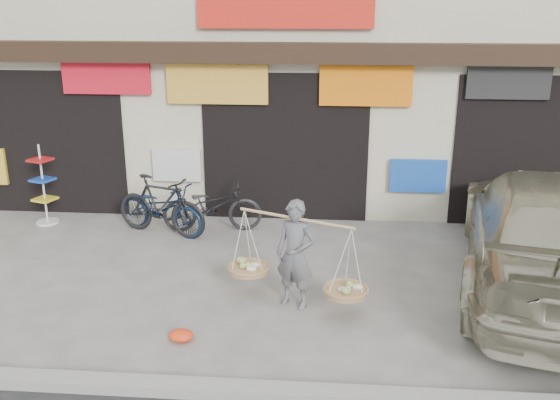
# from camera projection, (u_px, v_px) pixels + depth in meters

# --- Properties ---
(ground) EXTENTS (70.00, 70.00, 0.00)m
(ground) POSITION_uv_depth(u_px,v_px,m) (266.00, 305.00, 8.43)
(ground) COLOR gray
(ground) RESTS_ON ground
(kerb) EXTENTS (70.00, 0.25, 0.12)m
(kerb) POSITION_uv_depth(u_px,v_px,m) (246.00, 391.00, 6.52)
(kerb) COLOR gray
(kerb) RESTS_ON ground
(shophouse_block) EXTENTS (14.00, 6.32, 7.00)m
(shophouse_block) POSITION_uv_depth(u_px,v_px,m) (296.00, 21.00, 13.42)
(shophouse_block) COLOR beige
(shophouse_block) RESTS_ON ground
(street_vendor) EXTENTS (1.89, 1.13, 1.49)m
(street_vendor) POSITION_uv_depth(u_px,v_px,m) (295.00, 259.00, 8.23)
(street_vendor) COLOR slate
(street_vendor) RESTS_ON ground
(bike_0) EXTENTS (1.83, 1.20, 0.91)m
(bike_0) POSITION_uv_depth(u_px,v_px,m) (161.00, 209.00, 10.86)
(bike_0) COLOR #10203D
(bike_0) RESTS_ON ground
(bike_1) EXTENTS (1.83, 1.06, 1.06)m
(bike_1) POSITION_uv_depth(u_px,v_px,m) (161.00, 206.00, 10.78)
(bike_1) COLOR black
(bike_1) RESTS_ON ground
(bike_2) EXTENTS (1.81, 0.84, 0.91)m
(bike_2) POSITION_uv_depth(u_px,v_px,m) (212.00, 206.00, 10.97)
(bike_2) COLOR black
(bike_2) RESTS_ON ground
(suv) EXTENTS (3.56, 6.18, 1.69)m
(suv) POSITION_uv_depth(u_px,v_px,m) (552.00, 231.00, 8.77)
(suv) COLOR #AFAA8D
(suv) RESTS_ON ground
(display_rack) EXTENTS (0.45, 0.45, 1.48)m
(display_rack) POSITION_uv_depth(u_px,v_px,m) (44.00, 192.00, 11.30)
(display_rack) COLOR silver
(display_rack) RESTS_ON ground
(red_bag) EXTENTS (0.31, 0.25, 0.14)m
(red_bag) POSITION_uv_depth(u_px,v_px,m) (181.00, 335.00, 7.56)
(red_bag) COLOR #F53D17
(red_bag) RESTS_ON ground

